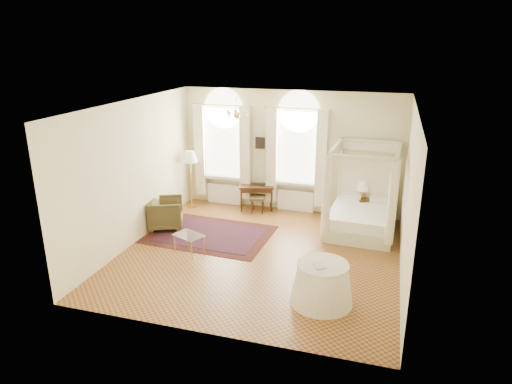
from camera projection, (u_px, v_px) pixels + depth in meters
The scene contains 18 objects.
ground at pixel (259, 254), 10.15m from camera, with size 6.00×6.00×0.00m, color olive.
room_walls at pixel (260, 169), 9.52m from camera, with size 6.00×6.00×6.00m.
window_left at pixel (223, 154), 12.80m from camera, with size 1.62×0.27×3.29m.
window_right at pixel (297, 159), 12.23m from camera, with size 1.62×0.27×3.29m.
chandelier at pixel (237, 114), 10.55m from camera, with size 0.51×0.45×0.50m.
wall_pictures at pixel (294, 144), 12.22m from camera, with size 2.54×0.03×0.39m.
canopy_bed at pixel (361, 213), 11.19m from camera, with size 1.72×2.07×2.15m.
nightstand at pixel (365, 210), 11.94m from camera, with size 0.43×0.39×0.61m, color #3D2410.
nightstand_lamp at pixel (363, 187), 11.84m from camera, with size 0.30×0.30×0.44m.
writing_desk at pixel (256, 189), 12.64m from camera, with size 1.05×0.76×0.71m.
laptop at pixel (260, 184), 12.70m from camera, with size 0.36×0.23×0.03m, color black.
stool at pixel (258, 199), 12.53m from camera, with size 0.45×0.45×0.45m.
armchair at pixel (166, 213), 11.50m from camera, with size 0.82×0.84×0.77m, color #473F1E.
coffee_table at pixel (189, 237), 10.07m from camera, with size 0.78×0.68×0.45m.
floor_lamp at pixel (190, 159), 12.61m from camera, with size 0.42×0.42×1.63m.
oriental_rug at pixel (210, 234), 11.18m from camera, with size 3.00×2.22×0.01m.
side_table at pixel (322, 283), 8.20m from camera, with size 1.14×1.14×0.78m.
book at pixel (314, 266), 7.96m from camera, with size 0.19×0.25×0.02m, color black.
Camera 1 is at (2.55, -8.81, 4.56)m, focal length 32.00 mm.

